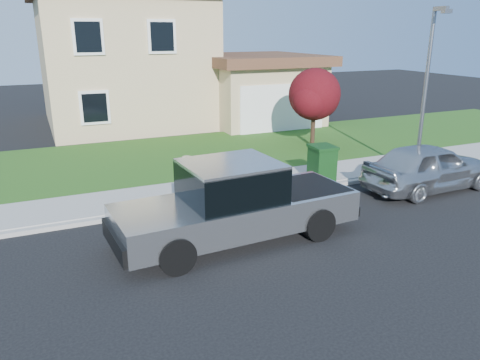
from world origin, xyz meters
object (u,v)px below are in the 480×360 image
(woman, at_px, (188,193))
(trash_bin, at_px, (322,164))
(sedan, at_px, (430,167))
(pickup_truck, at_px, (236,204))
(street_lamp, at_px, (427,84))
(ornamental_tree, at_px, (315,97))

(woman, xyz_separation_m, trash_bin, (4.94, 1.31, -0.11))
(sedan, bearing_deg, trash_bin, 57.89)
(pickup_truck, bearing_deg, street_lamp, 12.44)
(pickup_truck, xyz_separation_m, sedan, (7.08, 0.94, -0.15))
(sedan, distance_m, street_lamp, 2.85)
(pickup_truck, height_order, ornamental_tree, ornamental_tree)
(pickup_truck, bearing_deg, ornamental_tree, 43.45)
(pickup_truck, bearing_deg, sedan, 4.20)
(sedan, bearing_deg, ornamental_tree, 1.25)
(sedan, relative_size, trash_bin, 3.71)
(ornamental_tree, distance_m, street_lamp, 5.17)
(pickup_truck, distance_m, trash_bin, 4.94)
(ornamental_tree, height_order, trash_bin, ornamental_tree)
(ornamental_tree, bearing_deg, sedan, -86.96)
(woman, xyz_separation_m, sedan, (7.84, -0.38, -0.11))
(pickup_truck, bearing_deg, woman, 116.83)
(woman, height_order, ornamental_tree, ornamental_tree)
(ornamental_tree, bearing_deg, street_lamp, -77.27)
(sedan, xyz_separation_m, ornamental_tree, (-0.33, 6.24, 1.45))
(woman, distance_m, ornamental_tree, 9.62)
(pickup_truck, distance_m, sedan, 7.14)
(pickup_truck, height_order, trash_bin, pickup_truck)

